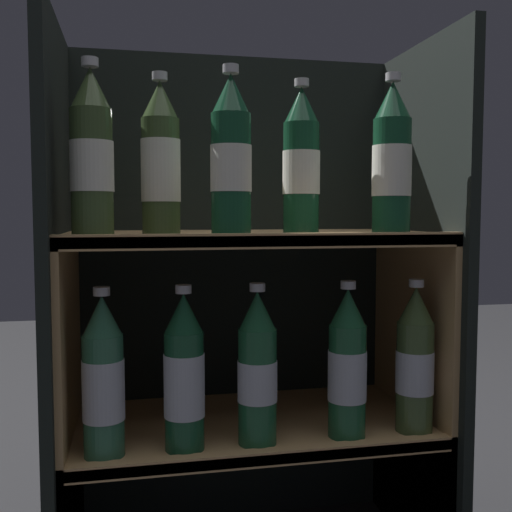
% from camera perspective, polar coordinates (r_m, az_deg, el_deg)
% --- Properties ---
extents(fridge_back_wall, '(0.72, 0.02, 1.01)m').
position_cam_1_polar(fridge_back_wall, '(1.32, -2.06, -3.41)').
color(fridge_back_wall, black).
rests_on(fridge_back_wall, ground_plane).
extents(fridge_side_left, '(0.02, 0.38, 1.01)m').
position_cam_1_polar(fridge_side_left, '(1.13, -18.29, -4.91)').
color(fridge_side_left, black).
rests_on(fridge_side_left, ground_plane).
extents(fridge_side_right, '(0.02, 0.38, 1.01)m').
position_cam_1_polar(fridge_side_right, '(1.26, 15.35, -3.93)').
color(fridge_side_right, black).
rests_on(fridge_side_right, ground_plane).
extents(shelf_lower, '(0.68, 0.34, 0.28)m').
position_cam_1_polar(shelf_lower, '(1.21, -0.42, -17.87)').
color(shelf_lower, tan).
rests_on(shelf_lower, ground_plane).
extents(shelf_upper, '(0.68, 0.34, 0.65)m').
position_cam_1_polar(shelf_upper, '(1.14, -0.46, -6.71)').
color(shelf_upper, tan).
rests_on(shelf_upper, ground_plane).
extents(bottle_upper_front_0, '(0.07, 0.07, 0.28)m').
position_cam_1_polar(bottle_upper_front_0, '(1.00, -15.38, 9.15)').
color(bottle_upper_front_0, '#384C28').
rests_on(bottle_upper_front_0, shelf_upper).
extents(bottle_upper_front_1, '(0.07, 0.07, 0.28)m').
position_cam_1_polar(bottle_upper_front_1, '(1.01, -2.40, 9.25)').
color(bottle_upper_front_1, '#144228').
rests_on(bottle_upper_front_1, shelf_upper).
extents(bottle_upper_front_2, '(0.07, 0.07, 0.28)m').
position_cam_1_polar(bottle_upper_front_2, '(1.09, 12.81, 8.73)').
color(bottle_upper_front_2, '#144228').
rests_on(bottle_upper_front_2, shelf_upper).
extents(bottle_upper_back_0, '(0.07, 0.07, 0.28)m').
position_cam_1_polar(bottle_upper_back_0, '(1.07, -9.06, 8.82)').
color(bottle_upper_back_0, '#384C28').
rests_on(bottle_upper_back_0, shelf_upper).
extents(bottle_upper_back_1, '(0.07, 0.07, 0.28)m').
position_cam_1_polar(bottle_upper_back_1, '(1.11, 4.33, 8.75)').
color(bottle_upper_back_1, '#144228').
rests_on(bottle_upper_back_1, shelf_upper).
extents(bottle_lower_front_0, '(0.07, 0.07, 0.28)m').
position_cam_1_polar(bottle_lower_front_0, '(1.03, -14.35, -11.42)').
color(bottle_lower_front_0, '#285B42').
rests_on(bottle_lower_front_0, shelf_lower).
extents(bottle_lower_front_1, '(0.07, 0.07, 0.28)m').
position_cam_1_polar(bottle_lower_front_1, '(1.03, -6.85, -11.30)').
color(bottle_lower_front_1, '#144228').
rests_on(bottle_lower_front_1, shelf_lower).
extents(bottle_lower_front_2, '(0.07, 0.07, 0.28)m').
position_cam_1_polar(bottle_lower_front_2, '(1.05, 0.13, -10.92)').
color(bottle_lower_front_2, '#194C2D').
rests_on(bottle_lower_front_2, shelf_lower).
extents(bottle_lower_front_3, '(0.07, 0.07, 0.28)m').
position_cam_1_polar(bottle_lower_front_3, '(1.09, 8.69, -10.39)').
color(bottle_lower_front_3, '#194C2D').
rests_on(bottle_lower_front_3, shelf_lower).
extents(bottle_lower_front_4, '(0.07, 0.07, 0.28)m').
position_cam_1_polar(bottle_lower_front_4, '(1.14, 14.89, -9.80)').
color(bottle_lower_front_4, '#384C28').
rests_on(bottle_lower_front_4, shelf_lower).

